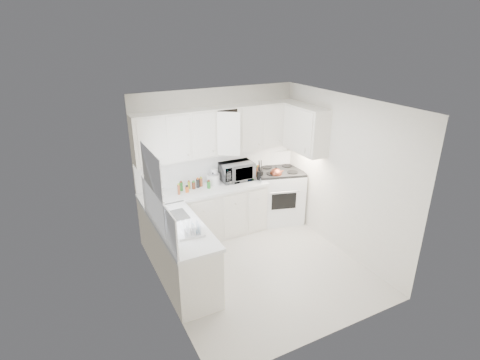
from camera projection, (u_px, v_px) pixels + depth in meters
floor at (260, 268)px, 5.94m from camera, size 3.20×3.20×0.00m
ceiling at (264, 103)px, 4.96m from camera, size 3.20×3.20×0.00m
wall_back at (217, 161)px, 6.76m from camera, size 3.00×0.00×3.00m
wall_front at (335, 246)px, 4.13m from camera, size 3.00×0.00×3.00m
wall_left at (161, 215)px, 4.81m from camera, size 0.00×3.20×3.20m
wall_right at (342, 176)px, 6.08m from camera, size 0.00×3.20×3.20m
window_blinds at (154, 187)px, 5.01m from camera, size 0.06×0.96×1.06m
lower_cabinets_back at (205, 214)px, 6.67m from camera, size 2.22×0.60×0.90m
lower_cabinets_left at (182, 257)px, 5.42m from camera, size 0.60×1.60×0.90m
countertop_back at (204, 190)px, 6.48m from camera, size 2.24×0.64×0.05m
countertop_left at (181, 228)px, 5.25m from camera, size 0.64×1.62×0.05m
backsplash_back at (218, 165)px, 6.78m from camera, size 2.98×0.02×0.55m
backsplash_left at (158, 213)px, 5.01m from camera, size 0.02×1.60×0.55m
upper_cabinets_back at (221, 153)px, 6.55m from camera, size 3.00×0.33×0.80m
upper_cabinets_right at (304, 152)px, 6.61m from camera, size 0.33×0.90×0.80m
sink at (172, 209)px, 5.48m from camera, size 0.42×0.38×0.30m
stove at (279, 188)px, 7.21m from camera, size 1.03×0.93×1.33m
tea_kettle at (276, 173)px, 6.85m from camera, size 0.33×0.31×0.25m
frying_pan at (283, 169)px, 7.30m from camera, size 0.39×0.51×0.04m
microwave at (236, 169)px, 6.78m from camera, size 0.60×0.34×0.40m
rice_cooker at (213, 178)px, 6.62m from camera, size 0.25×0.25×0.22m
paper_towel at (214, 176)px, 6.65m from camera, size 0.12×0.12×0.27m
utensil_crock at (260, 170)px, 6.79m from camera, size 0.16×0.16×0.38m
dish_rack at (190, 228)px, 5.00m from camera, size 0.38×0.30×0.20m
spice_left_0 at (176, 187)px, 6.36m from camera, size 0.06×0.06×0.13m
spice_left_1 at (182, 188)px, 6.32m from camera, size 0.06×0.06×0.13m
spice_left_2 at (185, 186)px, 6.43m from camera, size 0.06×0.06×0.13m
spice_left_3 at (191, 187)px, 6.38m from camera, size 0.06×0.06×0.13m
spice_left_4 at (193, 184)px, 6.49m from camera, size 0.06×0.06×0.13m
spice_left_5 at (199, 185)px, 6.45m from camera, size 0.06×0.06×0.13m
spice_left_6 at (201, 183)px, 6.55m from camera, size 0.06×0.06×0.13m
spice_left_7 at (207, 184)px, 6.51m from camera, size 0.06×0.06×0.13m
sauce_right_0 at (249, 171)px, 6.99m from camera, size 0.06×0.06×0.19m
sauce_right_1 at (253, 172)px, 6.96m from camera, size 0.06×0.06×0.19m
sauce_right_2 at (254, 170)px, 7.04m from camera, size 0.06×0.06×0.19m
sauce_right_3 at (258, 171)px, 7.01m from camera, size 0.06×0.06×0.19m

